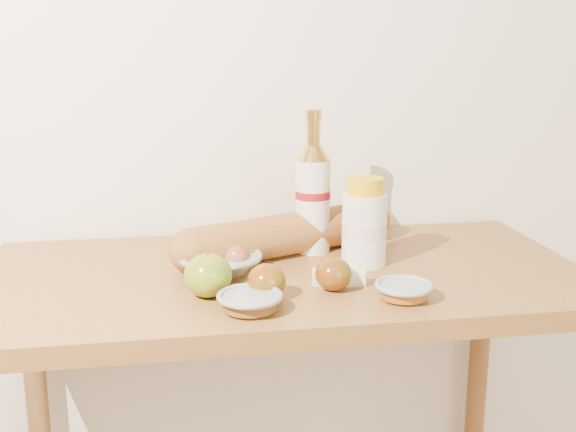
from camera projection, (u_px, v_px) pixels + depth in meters
The scene contains 12 objects.
back_wall at pixel (262, 61), 1.67m from camera, with size 3.50×0.02×2.60m, color silver.
table at pixel (286, 327), 1.48m from camera, with size 1.20×0.60×0.90m.
bourbon_bottle at pixel (313, 195), 1.55m from camera, with size 0.08×0.08×0.31m.
cream_bottle at pixel (364, 224), 1.47m from camera, with size 0.10×0.10×0.18m.
egg_bowl at pixel (220, 260), 1.44m from camera, with size 0.18×0.18×0.06m.
baguette at pixel (288, 234), 1.54m from camera, with size 0.54×0.29×0.09m.
apple_yellowgreen at pixel (208, 275), 1.30m from camera, with size 0.11×0.11×0.08m.
apple_redgreen_front at pixel (267, 281), 1.29m from camera, with size 0.09×0.09×0.06m.
apple_redgreen_right at pixel (333, 274), 1.33m from camera, with size 0.08×0.08×0.06m.
sugar_bowl at pixel (250, 302), 1.23m from camera, with size 0.12×0.12×0.03m.
syrup_bowl at pixel (404, 291), 1.29m from camera, with size 0.12×0.12×0.03m.
butter_stick at pixel (339, 277), 1.36m from camera, with size 0.10×0.05×0.03m.
Camera 1 is at (-0.23, -0.18, 1.36)m, focal length 45.00 mm.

